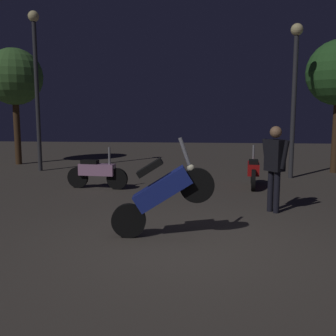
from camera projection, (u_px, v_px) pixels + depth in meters
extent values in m
plane|color=#4C443D|center=(187.00, 246.00, 6.06)|extent=(40.00, 40.00, 0.00)
cylinder|color=black|center=(129.00, 221.00, 6.43)|extent=(0.57, 0.15, 0.56)
cylinder|color=black|center=(197.00, 185.00, 6.34)|extent=(0.57, 0.15, 0.56)
cube|color=navy|center=(162.00, 189.00, 6.35)|extent=(0.99, 0.38, 0.76)
cube|color=black|center=(150.00, 168.00, 6.31)|extent=(0.44, 0.27, 0.32)
cylinder|color=gray|center=(185.00, 151.00, 6.27)|extent=(0.21, 0.08, 0.44)
sphere|color=#F2EABF|center=(191.00, 168.00, 6.30)|extent=(0.12, 0.12, 0.12)
cylinder|color=black|center=(78.00, 177.00, 10.61)|extent=(0.57, 0.16, 0.56)
cylinder|color=black|center=(117.00, 179.00, 10.40)|extent=(0.57, 0.16, 0.56)
cube|color=#C68CB7|center=(97.00, 170.00, 10.48)|extent=(0.98, 0.40, 0.30)
cube|color=black|center=(90.00, 162.00, 10.49)|extent=(0.46, 0.29, 0.10)
cylinder|color=gray|center=(109.00, 156.00, 10.35)|extent=(0.07, 0.07, 0.45)
sphere|color=#F2EABF|center=(113.00, 168.00, 10.38)|extent=(0.12, 0.12, 0.12)
cylinder|color=black|center=(253.00, 180.00, 10.20)|extent=(0.16, 0.57, 0.56)
cylinder|color=black|center=(253.00, 174.00, 11.27)|extent=(0.16, 0.57, 0.56)
cube|color=#B71414|center=(253.00, 168.00, 10.70)|extent=(0.40, 0.98, 0.30)
cube|color=black|center=(254.00, 162.00, 10.48)|extent=(0.29, 0.46, 0.10)
cylinder|color=gray|center=(253.00, 153.00, 10.99)|extent=(0.07, 0.07, 0.45)
sphere|color=#F2EABF|center=(253.00, 164.00, 11.13)|extent=(0.12, 0.12, 0.12)
cylinder|color=black|center=(277.00, 192.00, 7.97)|extent=(0.12, 0.12, 0.85)
cylinder|color=black|center=(270.00, 191.00, 8.10)|extent=(0.12, 0.12, 0.85)
cube|color=black|center=(275.00, 155.00, 7.93)|extent=(0.42, 0.43, 0.63)
sphere|color=#9E7251|center=(276.00, 132.00, 7.86)|extent=(0.23, 0.23, 0.23)
cylinder|color=black|center=(285.00, 155.00, 7.73)|extent=(0.19, 0.20, 0.58)
cylinder|color=black|center=(266.00, 153.00, 8.12)|extent=(0.19, 0.20, 0.58)
cylinder|color=#38383D|center=(37.00, 98.00, 13.35)|extent=(0.14, 0.14, 4.97)
sphere|color=#F9E59E|center=(33.00, 16.00, 12.98)|extent=(0.36, 0.36, 0.36)
cylinder|color=#38383D|center=(293.00, 108.00, 11.93)|extent=(0.14, 0.14, 4.26)
sphere|color=#F9E59E|center=(297.00, 30.00, 11.60)|extent=(0.36, 0.36, 0.36)
cylinder|color=#4C331E|center=(17.00, 131.00, 15.22)|extent=(0.24, 0.24, 2.58)
sphere|color=#477A38|center=(14.00, 77.00, 14.94)|extent=(2.12, 2.12, 2.12)
cylinder|color=#4C331E|center=(336.00, 135.00, 13.12)|extent=(0.24, 0.24, 2.53)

